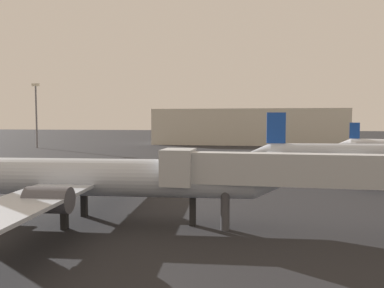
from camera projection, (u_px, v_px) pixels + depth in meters
The scene contains 5 objects.
airplane_at_gate at pixel (85, 177), 30.15m from camera, with size 33.54×31.65×11.96m.
airplane_on_taxiway at pixel (354, 154), 55.82m from camera, with size 33.18×26.99×9.70m.
jet_bridge at pixel (282, 171), 27.27m from camera, with size 20.27×2.83×6.23m.
light_mast_left at pixel (36, 112), 112.13m from camera, with size 2.40×0.50×19.75m.
terminal_building at pixel (248, 127), 134.66m from camera, with size 65.72×27.26×12.44m, color beige.
Camera 1 is at (4.16, -10.13, 8.47)m, focal length 34.23 mm.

